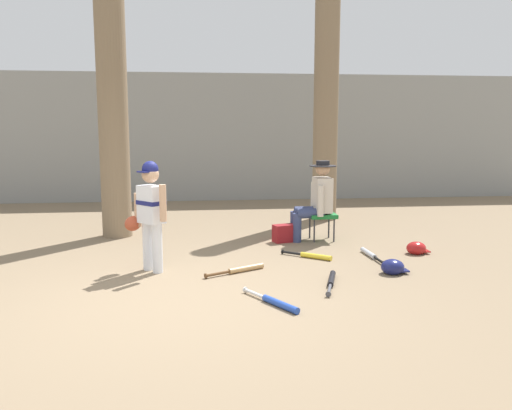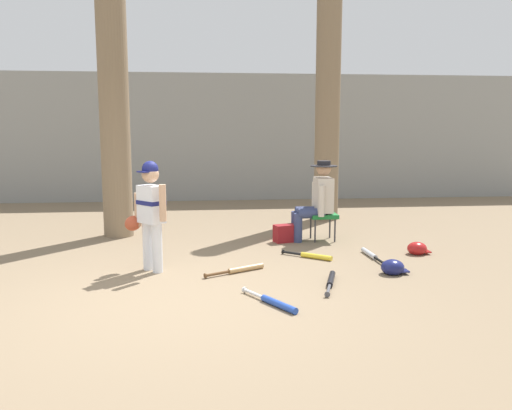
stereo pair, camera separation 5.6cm
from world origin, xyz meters
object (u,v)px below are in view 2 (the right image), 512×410
Objects in this scene: bat_black_composite at (331,281)px; batting_helmet_navy at (393,267)px; folding_stool at (323,216)px; handbag_beside_stool at (285,233)px; tree_near_player at (113,85)px; bat_wood_tan at (242,269)px; seated_spectator at (317,198)px; bat_aluminum_silver at (371,255)px; bat_blue_youth at (275,302)px; tree_behind_spectator at (328,97)px; young_ballplayer at (150,209)px; bat_yellow_trainer at (312,256)px; batting_helmet_red at (417,249)px.

batting_helmet_navy is (0.81, 0.29, 0.05)m from bat_black_composite.
folding_stool is 1.21× the size of handbag_beside_stool.
bat_wood_tan is at bearing -52.50° from tree_near_player.
batting_helmet_navy is (1.74, -0.27, 0.05)m from bat_wood_tan.
seated_spectator reaches higher than bat_aluminum_silver.
bat_black_composite is 0.96m from bat_blue_youth.
bat_aluminum_silver is (0.81, 1.11, 0.00)m from bat_black_composite.
bat_black_composite is 0.86m from batting_helmet_navy.
tree_near_player is 6.93× the size of bat_aluminum_silver.
folding_stool reaches higher than batting_helmet_navy.
batting_helmet_navy is (0.48, -1.91, -0.56)m from seated_spectator.
tree_near_player is 4.55m from bat_aluminum_silver.
tree_behind_spectator is 3.02m from handbag_beside_stool.
folding_stool is at bearing 31.50° from young_ballplayer.
bat_wood_tan is (-0.23, 1.21, 0.00)m from bat_blue_youth.
tree_behind_spectator is 12.34× the size of folding_stool.
bat_blue_youth is at bearing -112.79° from bat_yellow_trainer.
seated_spectator is 1.98× the size of bat_yellow_trainer.
handbag_beside_stool is 1.42m from bat_aluminum_silver.
seated_spectator is at bearing 70.16° from bat_blue_youth.
seated_spectator reaches higher than handbag_beside_stool.
young_ballplayer is at bearing 171.21° from batting_helmet_navy.
batting_helmet_navy is (0.96, -1.84, -0.05)m from handbag_beside_stool.
bat_yellow_trainer is 0.78m from bat_aluminum_silver.
handbag_beside_stool is 0.44× the size of bat_black_composite.
batting_helmet_red is (1.64, -0.94, -0.05)m from handbag_beside_stool.
batting_helmet_red is (3.47, 0.47, -0.67)m from young_ballplayer.
batting_helmet_navy reaches higher than bat_yellow_trainer.
tree_near_player is 8.78× the size of bat_yellow_trainer.
bat_wood_tan is at bearing 100.55° from bat_blue_youth.
bat_yellow_trainer is 1.91m from bat_blue_youth.
batting_helmet_navy is at bearing -8.79° from young_ballplayer.
batting_helmet_navy is (1.51, 0.94, 0.05)m from bat_blue_youth.
bat_yellow_trainer is 1.45m from batting_helmet_red.
folding_stool is (2.41, 1.48, -0.38)m from young_ballplayer.
young_ballplayer is 3.84× the size of handbag_beside_stool.
handbag_beside_stool reaches higher than bat_yellow_trainer.
folding_stool reaches higher than bat_blue_youth.
seated_spectator is 2.31m from bat_black_composite.
tree_near_player is 4.89m from batting_helmet_navy.
handbag_beside_stool is (-0.58, -0.07, -0.23)m from folding_stool.
handbag_beside_stool is at bearing -119.29° from tree_behind_spectator.
bat_yellow_trainer is (2.02, 0.38, -0.71)m from young_ballplayer.
batting_helmet_navy is at bearing -62.37° from handbag_beside_stool.
tree_behind_spectator is at bearing 62.09° from bat_wood_tan.
batting_helmet_navy is at bearing -126.89° from batting_helmet_red.
batting_helmet_navy reaches higher than batting_helmet_red.
handbag_beside_stool reaches higher than bat_blue_youth.
bat_yellow_trainer and bat_black_composite have the same top height.
batting_helmet_red is at bearing 53.11° from batting_helmet_navy.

